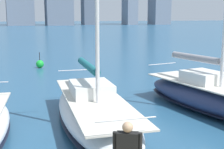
# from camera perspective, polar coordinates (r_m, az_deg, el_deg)

# --- Properties ---
(sailboat_grey) EXTENTS (3.90, 8.87, 11.73)m
(sailboat_grey) POSITION_cam_1_polar(r_m,az_deg,el_deg) (16.04, 17.40, -3.68)
(sailboat_grey) COLOR navy
(sailboat_grey) RESTS_ON ground
(sailboat_teal) EXTENTS (3.52, 9.66, 10.37)m
(sailboat_teal) POSITION_cam_1_polar(r_m,az_deg,el_deg) (13.26, -3.30, -6.50)
(sailboat_teal) COLOR silver
(sailboat_teal) RESTS_ON ground
(channel_buoy) EXTENTS (0.70, 0.70, 1.40)m
(channel_buoy) POSITION_cam_1_polar(r_m,az_deg,el_deg) (28.84, -13.06, 1.90)
(channel_buoy) COLOR green
(channel_buoy) RESTS_ON ground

